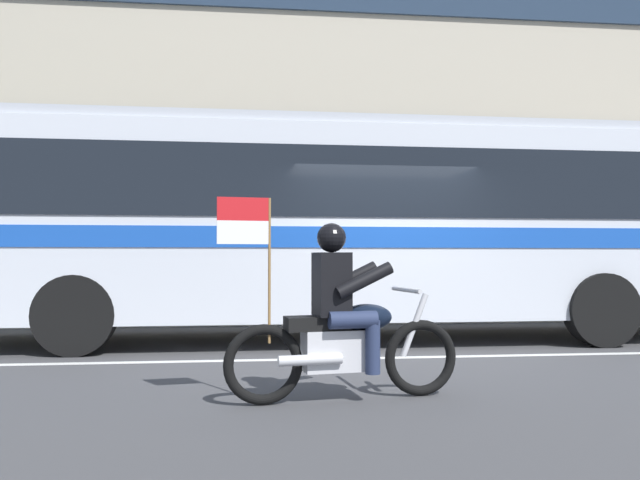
{
  "coord_description": "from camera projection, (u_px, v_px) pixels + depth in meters",
  "views": [
    {
      "loc": [
        -1.83,
        -8.27,
        1.27
      ],
      "look_at": [
        -1.03,
        -1.08,
        1.46
      ],
      "focal_mm": 34.91,
      "sensor_mm": 36.0,
      "label": 1
    }
  ],
  "objects": [
    {
      "name": "motorcycle_with_rider",
      "position": [
        342.0,
        325.0,
        5.49
      ],
      "size": [
        2.18,
        0.69,
        1.78
      ],
      "color": "black",
      "rests_on": "ground_plane"
    },
    {
      "name": "sidewalk_curb",
      "position": [
        336.0,
        312.0,
        13.46
      ],
      "size": [
        28.0,
        3.8,
        0.15
      ],
      "primitive_type": "cube",
      "color": "#B7B2A8",
      "rests_on": "ground_plane"
    },
    {
      "name": "fire_hydrant",
      "position": [
        407.0,
        293.0,
        12.92
      ],
      "size": [
        0.22,
        0.3,
        0.75
      ],
      "color": "#4C8C3F",
      "rests_on": "sidewalk_curb"
    },
    {
      "name": "office_building_facade",
      "position": [
        323.0,
        80.0,
        15.88
      ],
      "size": [
        28.0,
        0.89,
        11.57
      ],
      "color": "#B2A893",
      "rests_on": "ground_plane"
    },
    {
      "name": "lane_center_stripe",
      "position": [
        397.0,
        357.0,
        7.79
      ],
      "size": [
        26.6,
        0.14,
        0.01
      ],
      "primitive_type": "cube",
      "color": "silver",
      "rests_on": "ground_plane"
    },
    {
      "name": "ground_plane",
      "position": [
        387.0,
        351.0,
        8.39
      ],
      "size": [
        60.0,
        60.0,
        0.0
      ],
      "primitive_type": "plane",
      "color": "#3D3D3F"
    },
    {
      "name": "transit_bus",
      "position": [
        352.0,
        217.0,
        9.59
      ],
      "size": [
        12.28,
        2.72,
        3.22
      ],
      "color": "silver",
      "rests_on": "ground_plane"
    }
  ]
}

